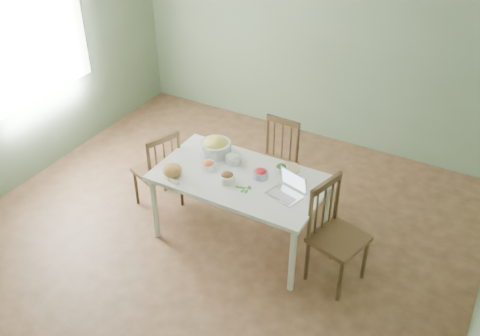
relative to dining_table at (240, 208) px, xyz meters
The scene contains 19 objects.
floor 0.47m from the dining_table, 139.02° to the right, with size 5.00×5.00×0.00m, color #4E3322.
wall_back 2.52m from the dining_table, 95.02° to the left, with size 5.00×0.00×2.70m, color gray.
wall_left 2.88m from the dining_table, behind, with size 0.00×5.00×2.70m, color gray.
window_left 2.91m from the dining_table, behind, with size 0.04×1.60×1.20m, color white.
dining_table is the anchor object (origin of this frame).
chair_far 0.73m from the dining_table, 88.95° to the left, with size 0.43×0.41×0.96m, color #3D2718, non-canonical shape.
chair_left 1.06m from the dining_table, behind, with size 0.43×0.41×0.96m, color #3D2718, non-canonical shape.
chair_right 1.07m from the dining_table, ahead, with size 0.46×0.44×1.03m, color #3D2718, non-canonical shape.
bread_boule 0.79m from the dining_table, 152.67° to the right, with size 0.19×0.19×0.12m, color #AB8238.
butter_stick 0.75m from the dining_table, 141.68° to the right, with size 0.11×0.03×0.03m, color beige.
bowl_squash 0.67m from the dining_table, 150.49° to the left, with size 0.31×0.31×0.18m, color #DCBB4E, non-canonical shape.
bowl_carrot 0.54m from the dining_table, behind, with size 0.14×0.14×0.08m, color #D35A1A, non-canonical shape.
bowl_onion 0.50m from the dining_table, 135.24° to the left, with size 0.17×0.17×0.09m, color white, non-canonical shape.
bowl_mushroom 0.46m from the dining_table, 116.46° to the right, with size 0.15×0.15×0.10m, color #3C2113, non-canonical shape.
bowl_redpep 0.47m from the dining_table, 25.98° to the left, with size 0.14×0.14×0.09m, color red, non-canonical shape.
bowl_broccoli 0.59m from the dining_table, 41.12° to the left, with size 0.13×0.13×0.08m, color #215C1F, non-canonical shape.
flatbread 0.64m from the dining_table, 43.79° to the left, with size 0.21×0.21×0.02m, color beige.
basil_bunch 0.44m from the dining_table, 53.04° to the right, with size 0.18×0.18×0.02m, color #26761A, non-canonical shape.
laptop 0.70m from the dining_table, ahead, with size 0.30×0.25×0.21m, color silver, non-canonical shape.
Camera 1 is at (2.26, -3.50, 3.76)m, focal length 40.36 mm.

